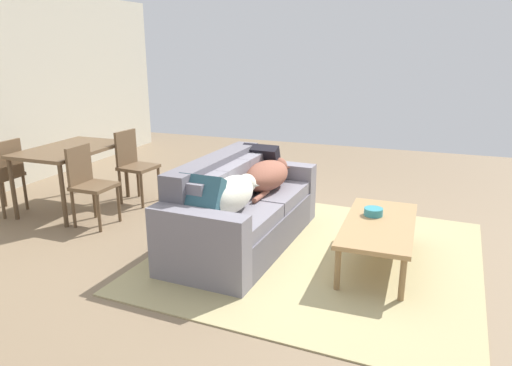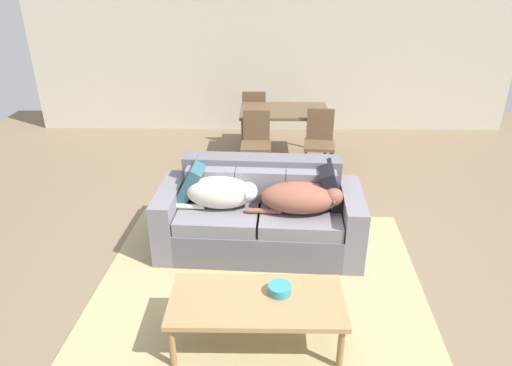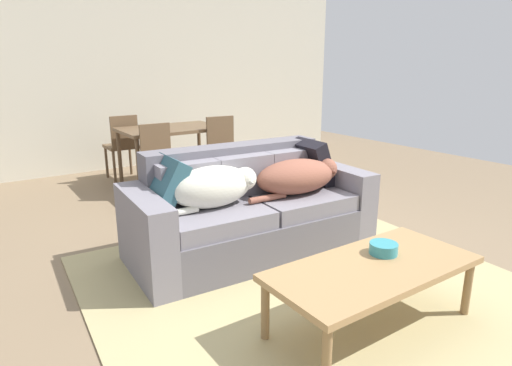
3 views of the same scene
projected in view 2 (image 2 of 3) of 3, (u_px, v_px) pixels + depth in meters
The scene contains 14 objects.
ground_plane at pixel (277, 260), 4.53m from camera, with size 10.00×10.00×0.00m, color #7E694E.
back_partition at pixel (272, 50), 7.55m from camera, with size 8.00×0.12×2.70m, color beige.
area_rug at pixel (259, 294), 4.05m from camera, with size 2.91×2.90×0.01m, color tan.
couch at pixel (260, 216), 4.63m from camera, with size 2.05×0.99×0.87m.
dog_on_left_cushion at pixel (222, 193), 4.43m from camera, with size 0.81×0.34×0.32m.
dog_on_right_cushion at pixel (302, 198), 4.37m from camera, with size 0.91×0.44×0.29m.
throw_pillow_by_left_arm at pixel (191, 182), 4.59m from camera, with size 0.12×0.41×0.41m, color #2D5561.
throw_pillow_by_right_arm at pixel (332, 186), 4.50m from camera, with size 0.13×0.42×0.42m, color black.
coffee_table at pixel (257, 304), 3.40m from camera, with size 1.30×0.61×0.41m.
bowl_on_coffee_table at pixel (280, 289), 3.43m from camera, with size 0.17×0.17×0.07m, color teal.
dining_table at pixel (284, 115), 6.58m from camera, with size 1.25×0.81×0.76m.
dining_chair_near_left at pixel (256, 140), 6.15m from camera, with size 0.41×0.41×0.88m.
dining_chair_near_right at pixel (319, 140), 6.13m from camera, with size 0.44×0.44×0.91m.
dining_chair_far_left at pixel (254, 114), 7.21m from camera, with size 0.41×0.41×0.89m.
Camera 2 is at (-0.16, -3.76, 2.65)m, focal length 32.21 mm.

